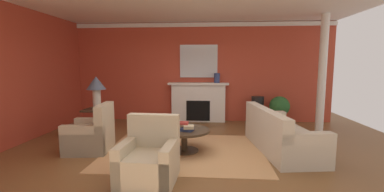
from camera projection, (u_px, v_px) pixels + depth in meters
ground_plane at (189, 154)px, 4.95m from camera, size 9.59×9.59×0.00m
wall_fireplace at (197, 72)px, 7.87m from camera, size 7.97×0.12×2.97m
wall_window at (10, 76)px, 5.34m from camera, size 0.12×6.73×2.97m
crown_moulding at (197, 25)px, 7.62m from camera, size 7.97×0.08×0.12m
area_rug at (184, 151)px, 5.12m from camera, size 3.09×2.39×0.01m
fireplace at (198, 103)px, 7.77m from camera, size 1.80×0.35×1.18m
mantel_mirror at (199, 61)px, 7.73m from camera, size 1.13×0.04×0.97m
sofa at (280, 136)px, 5.13m from camera, size 1.18×2.20×0.85m
armchair_near_window at (91, 136)px, 5.12m from camera, size 0.88×0.88×0.95m
armchair_facing_fireplace at (149, 161)px, 3.79m from camera, size 0.84×0.84×0.95m
coffee_table at (184, 135)px, 5.08m from camera, size 1.00×1.00×0.45m
side_table at (98, 121)px, 5.99m from camera, size 0.56×0.56×0.70m
table_lamp at (96, 86)px, 5.89m from camera, size 0.44×0.44×0.75m
vase_mantel_right at (217, 78)px, 7.59m from camera, size 0.17×0.17×0.28m
vase_tall_corner at (257, 111)px, 7.36m from camera, size 0.35×0.35×0.81m
book_red_cover at (187, 129)px, 4.94m from camera, size 0.28×0.25×0.06m
book_art_folio at (189, 127)px, 4.90m from camera, size 0.21×0.21×0.06m
book_small_novel at (183, 123)px, 5.02m from camera, size 0.21×0.20×0.04m
potted_plant at (279, 108)px, 7.26m from camera, size 0.56×0.56×0.83m
column_white at (322, 74)px, 6.53m from camera, size 0.20×0.20×2.97m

